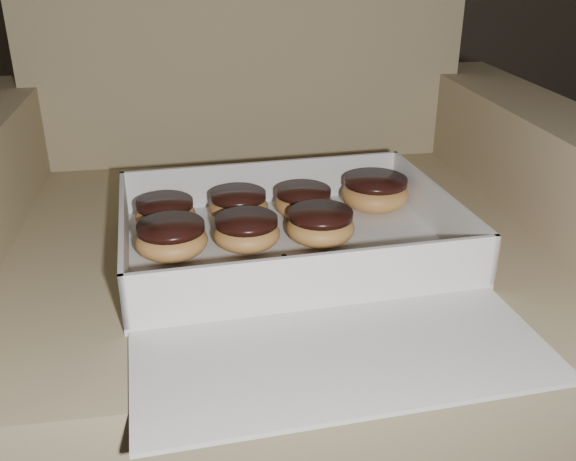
# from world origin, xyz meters

# --- Properties ---
(armchair) EXTENTS (0.94, 0.80, 0.99)m
(armchair) POSITION_xyz_m (0.10, 0.19, 0.31)
(armchair) COLOR #96845F
(armchair) RESTS_ON floor
(bakery_box) EXTENTS (0.45, 0.51, 0.07)m
(bakery_box) POSITION_xyz_m (0.12, 0.01, 0.45)
(bakery_box) COLOR silver
(bakery_box) RESTS_ON armchair
(donut_a) EXTENTS (0.08, 0.08, 0.04)m
(donut_a) POSITION_xyz_m (-0.04, 0.13, 0.47)
(donut_a) COLOR #C98046
(donut_a) RESTS_ON bakery_box
(donut_b) EXTENTS (0.09, 0.09, 0.04)m
(donut_b) POSITION_xyz_m (0.16, 0.05, 0.47)
(donut_b) COLOR #C98046
(donut_b) RESTS_ON bakery_box
(donut_c) EXTENTS (0.08, 0.08, 0.04)m
(donut_c) POSITION_xyz_m (0.15, 0.14, 0.47)
(donut_c) COLOR #C98046
(donut_c) RESTS_ON bakery_box
(donut_d) EXTENTS (0.08, 0.08, 0.04)m
(donut_d) POSITION_xyz_m (0.06, 0.14, 0.47)
(donut_d) COLOR #C98046
(donut_d) RESTS_ON bakery_box
(donut_e) EXTENTS (0.09, 0.09, 0.04)m
(donut_e) POSITION_xyz_m (-0.03, 0.04, 0.47)
(donut_e) COLOR #C98046
(donut_e) RESTS_ON bakery_box
(donut_f) EXTENTS (0.09, 0.09, 0.04)m
(donut_f) POSITION_xyz_m (0.06, 0.05, 0.47)
(donut_f) COLOR #C98046
(donut_f) RESTS_ON bakery_box
(donut_g) EXTENTS (0.10, 0.10, 0.05)m
(donut_g) POSITION_xyz_m (0.26, 0.15, 0.48)
(donut_g) COLOR #C98046
(donut_g) RESTS_ON bakery_box
(crumb_a) EXTENTS (0.01, 0.01, 0.00)m
(crumb_a) POSITION_xyz_m (0.11, -0.07, 0.45)
(crumb_a) COLOR black
(crumb_a) RESTS_ON bakery_box
(crumb_b) EXTENTS (0.01, 0.01, 0.00)m
(crumb_b) POSITION_xyz_m (0.10, 0.02, 0.45)
(crumb_b) COLOR black
(crumb_b) RESTS_ON bakery_box
(crumb_c) EXTENTS (0.01, 0.01, 0.00)m
(crumb_c) POSITION_xyz_m (0.11, -0.04, 0.45)
(crumb_c) COLOR black
(crumb_c) RESTS_ON bakery_box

